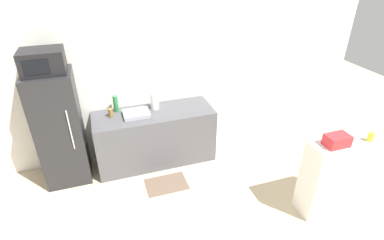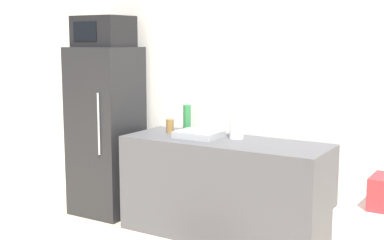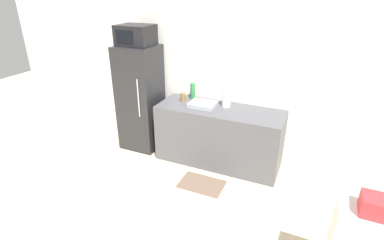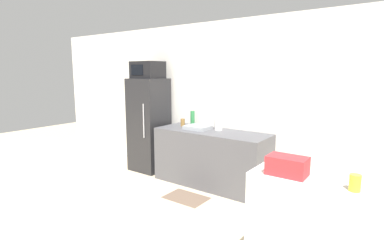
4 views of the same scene
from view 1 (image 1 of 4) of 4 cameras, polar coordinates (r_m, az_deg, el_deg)
wall_back at (r=4.73m, az=-11.14°, el=7.64°), size 8.00×0.06×2.60m
refrigerator at (r=4.58m, az=-23.84°, el=-1.66°), size 0.60×0.59×1.68m
microwave at (r=4.20m, az=-26.56°, el=9.96°), size 0.52×0.42×0.30m
counter at (r=4.81m, az=-7.00°, el=-3.18°), size 1.83×0.66×0.87m
sink_basin at (r=4.53m, az=-10.56°, el=1.21°), size 0.39×0.30×0.06m
bottle_tall at (r=4.68m, az=-14.31°, el=3.02°), size 0.07×0.07×0.26m
bottle_short at (r=4.57m, az=-15.23°, el=1.34°), size 0.07×0.07×0.13m
shelf_cabinet at (r=4.26m, az=25.15°, el=-9.63°), size 0.78×0.33×1.04m
basket at (r=3.84m, az=25.91°, el=-3.52°), size 0.28×0.18×0.14m
jar at (r=4.13m, az=30.86°, el=-2.80°), size 0.07×0.07×0.11m
paper_towel_roll at (r=4.65m, az=-7.14°, el=3.60°), size 0.12×0.12×0.26m
kitchen_rug at (r=4.55m, az=-4.91°, el=-12.05°), size 0.61×0.42×0.01m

